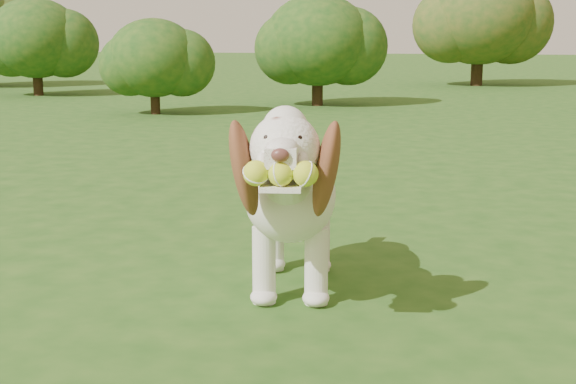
# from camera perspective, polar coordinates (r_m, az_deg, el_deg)

# --- Properties ---
(ground) EXTENTS (80.00, 80.00, 0.00)m
(ground) POSITION_cam_1_polar(r_m,az_deg,el_deg) (3.88, 9.56, -5.59)
(ground) COLOR #224C15
(ground) RESTS_ON ground
(dog) EXTENTS (0.58, 1.31, 0.85)m
(dog) POSITION_cam_1_polar(r_m,az_deg,el_deg) (3.41, 0.29, 0.09)
(dog) COLOR white
(dog) RESTS_ON ground
(shrub_a) EXTENTS (1.27, 1.27, 1.31)m
(shrub_a) POSITION_cam_1_polar(r_m,az_deg,el_deg) (11.31, -9.52, 9.38)
(shrub_a) COLOR #382314
(shrub_a) RESTS_ON ground
(shrub_b) EXTENTS (1.64, 1.64, 1.70)m
(shrub_b) POSITION_cam_1_polar(r_m,az_deg,el_deg) (12.48, 2.13, 10.73)
(shrub_b) COLOR #382314
(shrub_b) RESTS_ON ground
(shrub_i) EXTENTS (2.38, 2.38, 2.47)m
(shrub_i) POSITION_cam_1_polar(r_m,az_deg,el_deg) (17.67, 13.45, 12.06)
(shrub_i) COLOR #382314
(shrub_i) RESTS_ON ground
(shrub_e) EXTENTS (1.67, 1.67, 1.73)m
(shrub_e) POSITION_cam_1_polar(r_m,az_deg,el_deg) (15.19, -17.53, 10.39)
(shrub_e) COLOR #382314
(shrub_e) RESTS_ON ground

